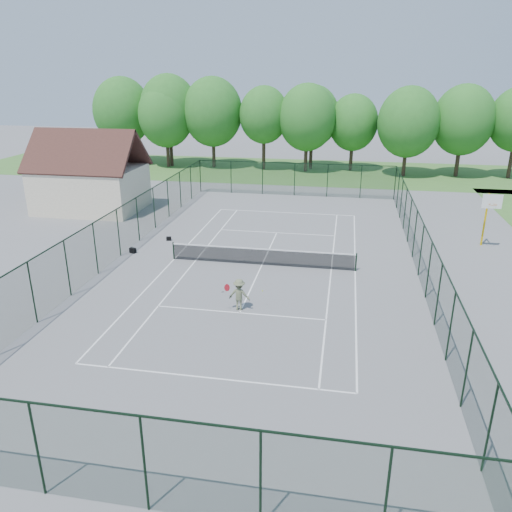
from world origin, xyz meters
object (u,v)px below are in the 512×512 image
object	(u,v)px
sports_bag_a	(133,250)
tennis_player	(239,295)
basketball_goal	(489,210)
tennis_net	(262,256)

from	to	relation	value
sports_bag_a	tennis_player	bearing A→B (deg)	-15.94
basketball_goal	tennis_net	bearing A→B (deg)	-157.63
basketball_goal	tennis_player	distance (m)	18.22
tennis_net	basketball_goal	world-z (taller)	basketball_goal
tennis_net	tennis_player	world-z (taller)	tennis_player
sports_bag_a	tennis_player	xyz separation A→B (m)	(8.35, -6.64, 0.63)
tennis_net	sports_bag_a	world-z (taller)	tennis_net
tennis_net	sports_bag_a	size ratio (longest dim) A/B	27.04
sports_bag_a	tennis_net	bearing A→B (deg)	18.46
basketball_goal	sports_bag_a	size ratio (longest dim) A/B	8.91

